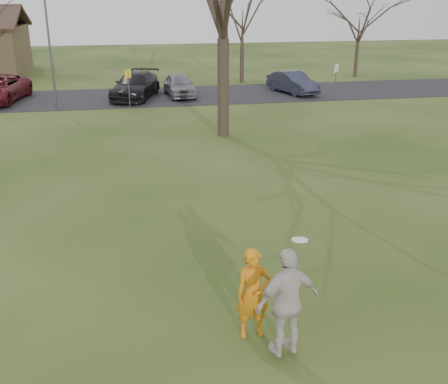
{
  "coord_description": "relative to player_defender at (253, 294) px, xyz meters",
  "views": [
    {
      "loc": [
        -2.2,
        -7.91,
        6.07
      ],
      "look_at": [
        0.0,
        4.0,
        1.5
      ],
      "focal_mm": 42.79,
      "sensor_mm": 36.0,
      "label": 1
    }
  ],
  "objects": [
    {
      "name": "ground",
      "position": [
        0.14,
        -0.32,
        -0.88
      ],
      "size": [
        120.0,
        120.0,
        0.0
      ],
      "primitive_type": "plane",
      "color": "#1E380F",
      "rests_on": "ground"
    },
    {
      "name": "parking_strip",
      "position": [
        0.14,
        24.68,
        -0.86
      ],
      "size": [
        62.0,
        6.5,
        0.04
      ],
      "primitive_type": "cube",
      "color": "black",
      "rests_on": "ground"
    },
    {
      "name": "player_defender",
      "position": [
        0.0,
        0.0,
        0.0
      ],
      "size": [
        0.65,
        0.43,
        1.76
      ],
      "primitive_type": "imported",
      "rotation": [
        0.0,
        0.0,
        0.01
      ],
      "color": "orange",
      "rests_on": "ground"
    },
    {
      "name": "car_3",
      "position": [
        -1.44,
        24.29,
        -0.1
      ],
      "size": [
        3.51,
        5.51,
        1.49
      ],
      "primitive_type": "imported",
      "rotation": [
        0.0,
        0.0,
        -0.3
      ],
      "color": "black",
      "rests_on": "parking_strip"
    },
    {
      "name": "car_4",
      "position": [
        1.2,
        24.46,
        -0.17
      ],
      "size": [
        1.88,
        4.04,
        1.34
      ],
      "primitive_type": "imported",
      "rotation": [
        0.0,
        0.0,
        0.08
      ],
      "color": "slate",
      "rests_on": "parking_strip"
    },
    {
      "name": "car_5",
      "position": [
        8.32,
        24.17,
        -0.18
      ],
      "size": [
        2.6,
        4.26,
        1.33
      ],
      "primitive_type": "imported",
      "rotation": [
        0.0,
        0.0,
        0.32
      ],
      "color": "#2A2C3F",
      "rests_on": "parking_strip"
    },
    {
      "name": "catching_play",
      "position": [
        0.41,
        -0.77,
        0.26
      ],
      "size": [
        1.26,
        0.75,
        2.18
      ],
      "color": "beige",
      "rests_on": "ground"
    },
    {
      "name": "lamp_post",
      "position": [
        -5.86,
        22.18,
        3.09
      ],
      "size": [
        0.34,
        0.34,
        6.27
      ],
      "color": "#47474C",
      "rests_on": "ground"
    },
    {
      "name": "sign_yellow",
      "position": [
        -1.86,
        21.68,
        0.57
      ],
      "size": [
        0.35,
        0.35,
        2.08
      ],
      "color": "#47474C",
      "rests_on": "ground"
    },
    {
      "name": "sign_white",
      "position": [
        10.14,
        21.68,
        0.57
      ],
      "size": [
        0.35,
        0.35,
        2.08
      ],
      "color": "#47474C",
      "rests_on": "ground"
    },
    {
      "name": "small_tree_row",
      "position": [
        4.52,
        29.74,
        3.01
      ],
      "size": [
        55.0,
        5.9,
        8.5
      ],
      "color": "#352821",
      "rests_on": "ground"
    }
  ]
}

